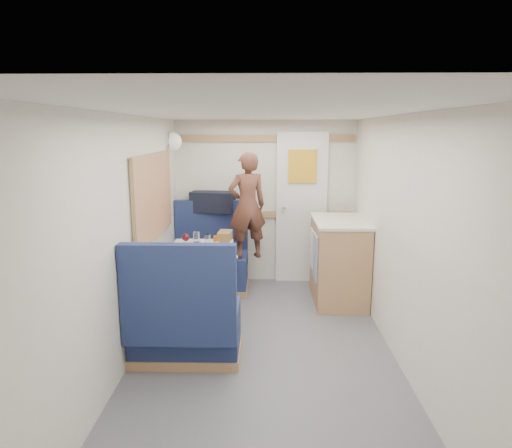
{
  "coord_description": "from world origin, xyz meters",
  "views": [
    {
      "loc": [
        0.01,
        -3.34,
        1.87
      ],
      "look_at": [
        -0.08,
        0.9,
        1.0
      ],
      "focal_mm": 32.0,
      "sensor_mm": 36.0,
      "label": 1
    }
  ],
  "objects_px": {
    "person": "(247,206)",
    "salt_grinder": "(203,246)",
    "dome_light": "(173,142)",
    "bread_loaf": "(225,236)",
    "duffel_bag": "(213,202)",
    "tumbler_mid": "(196,237)",
    "beer_glass": "(217,241)",
    "wine_glass": "(186,238)",
    "galley_counter": "(338,260)",
    "dinette_table": "(199,265)",
    "tumbler_left": "(187,249)",
    "bench_far": "(210,265)",
    "bench_near": "(185,326)",
    "cheese_block": "(199,252)",
    "orange_fruit": "(216,245)",
    "pepper_grinder": "(197,246)",
    "tray": "(218,253)",
    "tumbler_right": "(208,239)"
  },
  "relations": [
    {
      "from": "person",
      "to": "salt_grinder",
      "type": "distance_m",
      "value": 0.88
    },
    {
      "from": "dome_light",
      "to": "bread_loaf",
      "type": "bearing_deg",
      "value": -37.68
    },
    {
      "from": "duffel_bag",
      "to": "tumbler_mid",
      "type": "relative_size",
      "value": 4.61
    },
    {
      "from": "beer_glass",
      "to": "wine_glass",
      "type": "bearing_deg",
      "value": -148.94
    },
    {
      "from": "galley_counter",
      "to": "person",
      "type": "height_order",
      "value": "person"
    },
    {
      "from": "salt_grinder",
      "to": "bread_loaf",
      "type": "xyz_separation_m",
      "value": [
        0.17,
        0.42,
        0.0
      ]
    },
    {
      "from": "dinette_table",
      "to": "tumbler_left",
      "type": "distance_m",
      "value": 0.29
    },
    {
      "from": "bench_far",
      "to": "salt_grinder",
      "type": "height_order",
      "value": "bench_far"
    },
    {
      "from": "bench_far",
      "to": "person",
      "type": "relative_size",
      "value": 0.88
    },
    {
      "from": "person",
      "to": "wine_glass",
      "type": "distance_m",
      "value": 0.94
    },
    {
      "from": "dinette_table",
      "to": "tumbler_mid",
      "type": "xyz_separation_m",
      "value": [
        -0.07,
        0.32,
        0.21
      ]
    },
    {
      "from": "dome_light",
      "to": "tumbler_left",
      "type": "height_order",
      "value": "dome_light"
    },
    {
      "from": "person",
      "to": "beer_glass",
      "type": "height_order",
      "value": "person"
    },
    {
      "from": "wine_glass",
      "to": "person",
      "type": "bearing_deg",
      "value": 51.34
    },
    {
      "from": "bench_near",
      "to": "cheese_block",
      "type": "height_order",
      "value": "bench_near"
    },
    {
      "from": "tumbler_left",
      "to": "beer_glass",
      "type": "xyz_separation_m",
      "value": [
        0.25,
        0.32,
        -0.0
      ]
    },
    {
      "from": "bench_near",
      "to": "wine_glass",
      "type": "height_order",
      "value": "bench_near"
    },
    {
      "from": "orange_fruit",
      "to": "tumbler_left",
      "type": "relative_size",
      "value": 0.65
    },
    {
      "from": "dome_light",
      "to": "duffel_bag",
      "type": "bearing_deg",
      "value": 33.57
    },
    {
      "from": "bench_far",
      "to": "duffel_bag",
      "type": "relative_size",
      "value": 2.02
    },
    {
      "from": "bench_far",
      "to": "bread_loaf",
      "type": "bearing_deg",
      "value": -65.31
    },
    {
      "from": "dome_light",
      "to": "duffel_bag",
      "type": "relative_size",
      "value": 0.39
    },
    {
      "from": "beer_glass",
      "to": "person",
      "type": "bearing_deg",
      "value": 62.06
    },
    {
      "from": "orange_fruit",
      "to": "tumbler_mid",
      "type": "bearing_deg",
      "value": 126.45
    },
    {
      "from": "wine_glass",
      "to": "salt_grinder",
      "type": "height_order",
      "value": "wine_glass"
    },
    {
      "from": "duffel_bag",
      "to": "cheese_block",
      "type": "bearing_deg",
      "value": -80.28
    },
    {
      "from": "dome_light",
      "to": "galley_counter",
      "type": "distance_m",
      "value": 2.28
    },
    {
      "from": "orange_fruit",
      "to": "pepper_grinder",
      "type": "relative_size",
      "value": 0.76
    },
    {
      "from": "person",
      "to": "wine_glass",
      "type": "height_order",
      "value": "person"
    },
    {
      "from": "wine_glass",
      "to": "beer_glass",
      "type": "bearing_deg",
      "value": 31.06
    },
    {
      "from": "galley_counter",
      "to": "salt_grinder",
      "type": "bearing_deg",
      "value": -157.18
    },
    {
      "from": "cheese_block",
      "to": "salt_grinder",
      "type": "bearing_deg",
      "value": 85.16
    },
    {
      "from": "dinette_table",
      "to": "dome_light",
      "type": "xyz_separation_m",
      "value": [
        -0.39,
        0.85,
        1.18
      ]
    },
    {
      "from": "dinette_table",
      "to": "bench_far",
      "type": "xyz_separation_m",
      "value": [
        -0.0,
        0.86,
        -0.27
      ]
    },
    {
      "from": "dinette_table",
      "to": "cheese_block",
      "type": "height_order",
      "value": "cheese_block"
    },
    {
      "from": "bench_near",
      "to": "pepper_grinder",
      "type": "height_order",
      "value": "bench_near"
    },
    {
      "from": "person",
      "to": "bench_far",
      "type": "bearing_deg",
      "value": -41.08
    },
    {
      "from": "salt_grinder",
      "to": "tray",
      "type": "bearing_deg",
      "value": -38.87
    },
    {
      "from": "dome_light",
      "to": "tumbler_left",
      "type": "xyz_separation_m",
      "value": [
        0.3,
        -1.03,
        -0.98
      ]
    },
    {
      "from": "cheese_block",
      "to": "wine_glass",
      "type": "distance_m",
      "value": 0.27
    },
    {
      "from": "tray",
      "to": "orange_fruit",
      "type": "bearing_deg",
      "value": 101.31
    },
    {
      "from": "bench_far",
      "to": "wine_glass",
      "type": "bearing_deg",
      "value": -97.71
    },
    {
      "from": "bench_near",
      "to": "tumbler_mid",
      "type": "xyz_separation_m",
      "value": [
        -0.07,
        1.18,
        0.48
      ]
    },
    {
      "from": "person",
      "to": "tumbler_right",
      "type": "height_order",
      "value": "person"
    },
    {
      "from": "tumbler_right",
      "to": "galley_counter",
      "type": "bearing_deg",
      "value": 12.48
    },
    {
      "from": "tray",
      "to": "salt_grinder",
      "type": "distance_m",
      "value": 0.2
    },
    {
      "from": "wine_glass",
      "to": "salt_grinder",
      "type": "distance_m",
      "value": 0.19
    },
    {
      "from": "tumbler_mid",
      "to": "beer_glass",
      "type": "distance_m",
      "value": 0.29
    },
    {
      "from": "wine_glass",
      "to": "cheese_block",
      "type": "bearing_deg",
      "value": -51.96
    },
    {
      "from": "beer_glass",
      "to": "galley_counter",
      "type": "bearing_deg",
      "value": 17.23
    }
  ]
}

